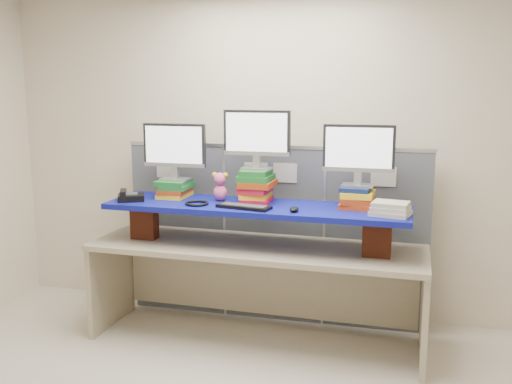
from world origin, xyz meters
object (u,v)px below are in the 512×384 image
(desk, at_px, (256,265))
(keyboard, at_px, (244,207))
(monitor_left, at_px, (174,148))
(monitor_center, at_px, (257,136))
(monitor_right, at_px, (359,152))
(desk_phone, at_px, (130,197))
(blue_board, at_px, (256,207))

(desk, bearing_deg, keyboard, -109.92)
(monitor_left, relative_size, keyboard, 1.23)
(monitor_left, bearing_deg, monitor_center, -0.00)
(monitor_right, relative_size, desk_phone, 2.03)
(monitor_left, height_order, monitor_right, monitor_right)
(desk, distance_m, keyboard, 0.52)
(monitor_center, xyz_separation_m, monitor_right, (0.78, -0.02, -0.10))
(blue_board, distance_m, monitor_left, 0.84)
(blue_board, height_order, desk_phone, desk_phone)
(desk, xyz_separation_m, blue_board, (0.00, 0.00, 0.46))
(desk, relative_size, blue_board, 1.12)
(monitor_center, relative_size, desk_phone, 2.03)
(monitor_left, relative_size, desk_phone, 2.03)
(monitor_left, xyz_separation_m, monitor_center, (0.69, -0.02, 0.12))
(monitor_right, distance_m, keyboard, 0.94)
(blue_board, distance_m, desk_phone, 1.02)
(blue_board, height_order, monitor_center, monitor_center)
(monitor_left, bearing_deg, monitor_right, 0.00)
(monitor_center, bearing_deg, blue_board, -77.23)
(monitor_right, bearing_deg, monitor_left, -180.00)
(monitor_center, xyz_separation_m, keyboard, (-0.03, -0.26, -0.51))
(desk, relative_size, monitor_right, 4.97)
(keyboard, bearing_deg, blue_board, 80.30)
(blue_board, xyz_separation_m, keyboard, (-0.06, -0.14, 0.03))
(blue_board, xyz_separation_m, monitor_center, (-0.02, 0.12, 0.54))
(desk, height_order, monitor_center, monitor_center)
(desk, height_order, desk_phone, desk_phone)
(monitor_center, bearing_deg, keyboard, -95.65)
(blue_board, xyz_separation_m, desk_phone, (-1.01, -0.08, 0.05))
(monitor_left, height_order, keyboard, monitor_left)
(monitor_right, bearing_deg, desk, -171.08)
(monitor_left, distance_m, monitor_right, 1.47)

